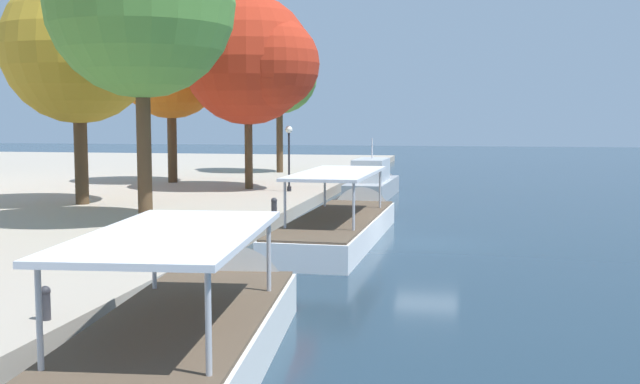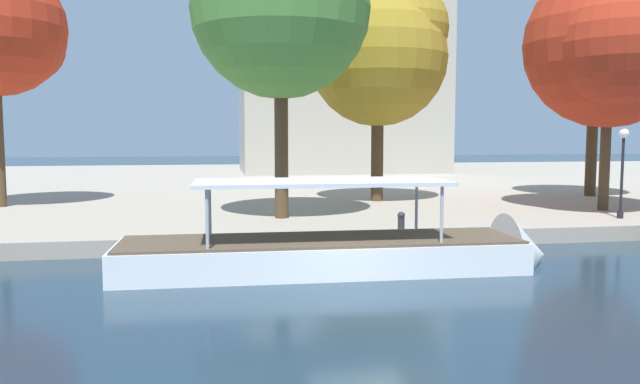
# 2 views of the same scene
# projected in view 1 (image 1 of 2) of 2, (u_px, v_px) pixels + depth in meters

# --- Properties ---
(ground_plane) EXTENTS (220.00, 220.00, 0.00)m
(ground_plane) POSITION_uv_depth(u_px,v_px,m) (427.00, 243.00, 30.07)
(ground_plane) COLOR #1E3342
(tour_boat_0) EXTENTS (11.78, 4.34, 4.12)m
(tour_boat_0) POSITION_uv_depth(u_px,v_px,m) (191.00, 343.00, 15.47)
(tour_boat_0) COLOR silver
(tour_boat_0) RESTS_ON ground_plane
(tour_boat_1) EXTENTS (13.92, 3.44, 3.99)m
(tour_boat_1) POSITION_uv_depth(u_px,v_px,m) (342.00, 228.00, 31.37)
(tour_boat_1) COLOR white
(tour_boat_1) RESTS_ON ground_plane
(motor_yacht_2) EXTENTS (9.76, 2.61, 4.61)m
(motor_yacht_2) POSITION_uv_depth(u_px,v_px,m) (374.00, 187.00, 47.99)
(motor_yacht_2) COLOR #9EA3A8
(motor_yacht_2) RESTS_ON ground_plane
(mooring_bollard_0) EXTENTS (0.29, 0.29, 0.75)m
(mooring_bollard_0) POSITION_uv_depth(u_px,v_px,m) (274.00, 205.00, 34.57)
(mooring_bollard_0) COLOR #2D2D33
(mooring_bollard_0) RESTS_ON dock_promenade
(mooring_bollard_2) EXTENTS (0.23, 0.23, 0.76)m
(mooring_bollard_2) POSITION_uv_depth(u_px,v_px,m) (45.00, 302.00, 16.26)
(mooring_bollard_2) COLOR #2D2D33
(mooring_bollard_2) RESTS_ON dock_promenade
(lamp_post) EXTENTS (0.43, 0.43, 3.94)m
(lamp_post) POSITION_uv_depth(u_px,v_px,m) (289.00, 149.00, 45.05)
(lamp_post) COLOR black
(lamp_post) RESTS_ON dock_promenade
(tree_0) EXTENTS (6.42, 6.51, 11.10)m
(tree_0) POSITION_uv_depth(u_px,v_px,m) (278.00, 72.00, 60.82)
(tree_0) COLOR #4C3823
(tree_0) RESTS_ON dock_promenade
(tree_1) EXTENTS (7.28, 7.28, 11.66)m
(tree_1) POSITION_uv_depth(u_px,v_px,m) (169.00, 64.00, 50.91)
(tree_1) COLOR #4C3823
(tree_1) RESTS_ON dock_promenade
(tree_2) EXTENTS (7.61, 7.61, 11.74)m
(tree_2) POSITION_uv_depth(u_px,v_px,m) (84.00, 42.00, 37.95)
(tree_2) COLOR #4C3823
(tree_2) RESTS_ON dock_promenade
(tree_4) EXTENTS (7.75, 7.75, 12.96)m
(tree_4) POSITION_uv_depth(u_px,v_px,m) (144.00, 7.00, 30.83)
(tree_4) COLOR #4C3823
(tree_4) RESTS_ON dock_promenade
(tree_5) EXTENTS (8.00, 8.62, 11.99)m
(tree_5) POSITION_uv_depth(u_px,v_px,m) (256.00, 62.00, 45.75)
(tree_5) COLOR #4C3823
(tree_5) RESTS_ON dock_promenade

